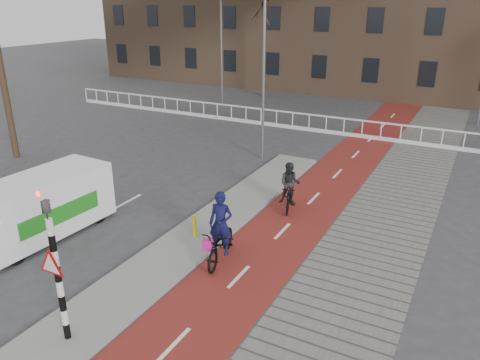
% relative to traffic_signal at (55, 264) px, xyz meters
% --- Properties ---
extents(ground, '(120.00, 120.00, 0.00)m').
position_rel_traffic_signal_xyz_m(ground, '(0.60, 2.02, -1.99)').
color(ground, '#38383A').
rests_on(ground, ground).
extents(bike_lane, '(2.50, 60.00, 0.01)m').
position_rel_traffic_signal_xyz_m(bike_lane, '(2.10, 12.02, -1.98)').
color(bike_lane, maroon).
rests_on(bike_lane, ground).
extents(sidewalk, '(3.00, 60.00, 0.01)m').
position_rel_traffic_signal_xyz_m(sidewalk, '(4.90, 12.02, -1.98)').
color(sidewalk, slate).
rests_on(sidewalk, ground).
extents(curb_island, '(1.80, 16.00, 0.12)m').
position_rel_traffic_signal_xyz_m(curb_island, '(-0.10, 6.02, -1.93)').
color(curb_island, gray).
rests_on(curb_island, ground).
extents(traffic_signal, '(0.80, 0.80, 3.68)m').
position_rel_traffic_signal_xyz_m(traffic_signal, '(0.00, 0.00, 0.00)').
color(traffic_signal, black).
rests_on(traffic_signal, curb_island).
extents(bollard, '(0.12, 0.12, 0.71)m').
position_rel_traffic_signal_xyz_m(bollard, '(-0.10, 5.25, -1.52)').
color(bollard, yellow).
rests_on(bollard, curb_island).
extents(cyclist_near, '(1.10, 2.14, 2.10)m').
position_rel_traffic_signal_xyz_m(cyclist_near, '(1.26, 4.54, -1.28)').
color(cyclist_near, black).
rests_on(cyclist_near, bike_lane).
extents(cyclist_far, '(0.86, 1.66, 1.75)m').
position_rel_traffic_signal_xyz_m(cyclist_far, '(1.65, 8.66, -1.26)').
color(cyclist_far, black).
rests_on(cyclist_far, bike_lane).
extents(van, '(2.04, 4.59, 1.94)m').
position_rel_traffic_signal_xyz_m(van, '(-4.49, 3.24, -0.97)').
color(van, white).
rests_on(van, ground).
extents(railing, '(28.00, 0.10, 0.99)m').
position_rel_traffic_signal_xyz_m(railing, '(-4.40, 19.02, -1.68)').
color(railing, silver).
rests_on(railing, ground).
extents(tree_mid, '(0.25, 0.25, 8.12)m').
position_rel_traffic_signal_xyz_m(tree_mid, '(-7.95, 26.94, 2.07)').
color(tree_mid, black).
rests_on(tree_mid, ground).
extents(streetlight_near, '(0.12, 0.12, 8.84)m').
position_rel_traffic_signal_xyz_m(streetlight_near, '(-1.63, 13.35, 2.43)').
color(streetlight_near, slate).
rests_on(streetlight_near, ground).
extents(streetlight_left, '(0.12, 0.12, 7.94)m').
position_rel_traffic_signal_xyz_m(streetlight_left, '(-9.40, 23.09, 1.98)').
color(streetlight_left, slate).
rests_on(streetlight_left, ground).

